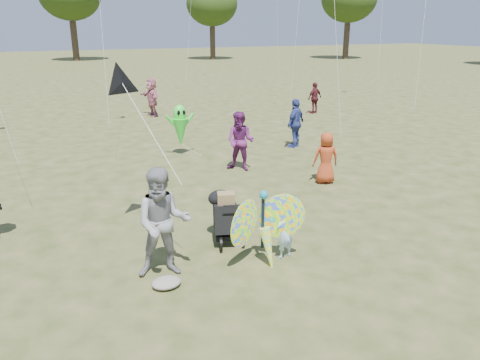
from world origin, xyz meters
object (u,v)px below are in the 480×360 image
object	(u,v)px
crowd_e	(240,141)
jogging_stroller	(224,213)
crowd_c	(296,123)
crowd_h	(315,98)
crowd_a	(326,158)
alien_kite	(180,127)
crowd_j	(152,97)
butterfly_kite	(265,229)
adult_man	(163,223)
child_girl	(285,233)

from	to	relation	value
crowd_e	jogging_stroller	world-z (taller)	crowd_e
crowd_c	crowd_h	bearing A→B (deg)	-159.08
crowd_a	crowd_h	world-z (taller)	crowd_h
crowd_a	alien_kite	xyz separation A→B (m)	(-2.82, 4.47, 0.25)
crowd_j	butterfly_kite	bearing A→B (deg)	-16.16
crowd_a	adult_man	bearing A→B (deg)	47.09
adult_man	jogging_stroller	world-z (taller)	adult_man
crowd_h	jogging_stroller	world-z (taller)	crowd_h
crowd_j	alien_kite	size ratio (longest dim) A/B	1.05
crowd_j	jogging_stroller	xyz separation A→B (m)	(-2.14, -14.32, -0.30)
crowd_j	alien_kite	bearing A→B (deg)	-16.43
crowd_c	child_girl	bearing A→B (deg)	27.47
jogging_stroller	child_girl	bearing A→B (deg)	-37.05
crowd_e	butterfly_kite	world-z (taller)	crowd_e
butterfly_kite	alien_kite	distance (m)	8.04
adult_man	crowd_e	size ratio (longest dim) A/B	1.10
adult_man	alien_kite	distance (m)	8.05
crowd_a	alien_kite	size ratio (longest dim) A/B	0.83
crowd_c	crowd_e	bearing A→B (deg)	0.07
crowd_h	crowd_a	bearing A→B (deg)	43.82
crowd_c	alien_kite	bearing A→B (deg)	-38.98
butterfly_kite	crowd_h	bearing A→B (deg)	53.75
child_girl	alien_kite	bearing A→B (deg)	-100.07
child_girl	crowd_c	distance (m)	8.61
crowd_a	butterfly_kite	distance (m)	5.12
crowd_h	crowd_j	distance (m)	8.05
adult_man	crowd_c	xyz separation A→B (m)	(6.83, 6.97, -0.11)
jogging_stroller	alien_kite	size ratio (longest dim) A/B	0.65
crowd_a	butterfly_kite	xyz separation A→B (m)	(-3.72, -3.51, -0.02)
butterfly_kite	alien_kite	xyz separation A→B (m)	(0.91, 7.98, 0.26)
crowd_j	jogging_stroller	size ratio (longest dim) A/B	1.62
crowd_a	crowd_j	distance (m)	12.16
adult_man	crowd_e	bearing A→B (deg)	68.34
adult_man	crowd_e	world-z (taller)	adult_man
child_girl	crowd_e	bearing A→B (deg)	-112.87
child_girl	crowd_a	size ratio (longest dim) A/B	0.70
crowd_c	crowd_e	size ratio (longest dim) A/B	0.98
crowd_j	jogging_stroller	world-z (taller)	crowd_j
crowd_e	alien_kite	bearing A→B (deg)	158.82
crowd_h	alien_kite	size ratio (longest dim) A/B	0.88
child_girl	crowd_e	size ratio (longest dim) A/B	0.56
crowd_a	alien_kite	distance (m)	5.29
adult_man	alien_kite	world-z (taller)	adult_man
crowd_e	jogging_stroller	bearing A→B (deg)	-75.10
crowd_c	crowd_j	size ratio (longest dim) A/B	0.97
adult_man	alien_kite	bearing A→B (deg)	85.18
child_girl	alien_kite	size ratio (longest dim) A/B	0.58
butterfly_kite	crowd_a	bearing A→B (deg)	43.32
crowd_a	crowd_e	world-z (taller)	crowd_e
crowd_h	crowd_j	size ratio (longest dim) A/B	0.84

